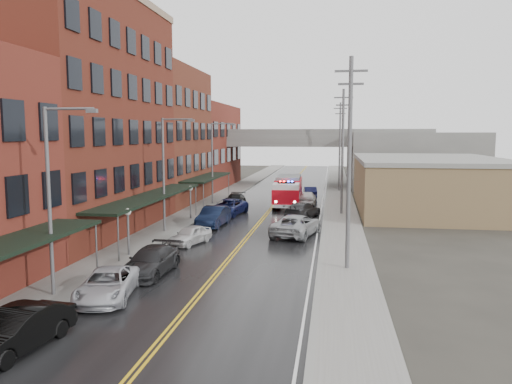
{
  "coord_description": "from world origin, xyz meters",
  "views": [
    {
      "loc": [
        6.28,
        -13.35,
        7.74
      ],
      "look_at": [
        0.05,
        27.17,
        3.0
      ],
      "focal_mm": 35.0,
      "sensor_mm": 36.0,
      "label": 1
    }
  ],
  "objects": [
    {
      "name": "parked_car_right_0",
      "position": [
        3.61,
        24.39,
        0.82
      ],
      "size": [
        4.03,
        6.4,
        1.65
      ],
      "primitive_type": "imported",
      "rotation": [
        0.0,
        0.0,
        2.91
      ],
      "color": "#9B9FA3",
      "rests_on": "ground"
    },
    {
      "name": "parked_car_left_3",
      "position": [
        -3.6,
        12.48,
        0.74
      ],
      "size": [
        2.32,
        5.22,
        1.49
      ],
      "primitive_type": "imported",
      "rotation": [
        0.0,
        0.0,
        -0.05
      ],
      "color": "black",
      "rests_on": "ground"
    },
    {
      "name": "parked_car_right_1",
      "position": [
        3.6,
        32.81,
        0.73
      ],
      "size": [
        3.63,
        5.44,
        1.46
      ],
      "primitive_type": "imported",
      "rotation": [
        0.0,
        0.0,
        2.8
      ],
      "color": "#2B2C2E",
      "rests_on": "ground"
    },
    {
      "name": "parked_car_left_6",
      "position": [
        -3.6,
        33.2,
        0.77
      ],
      "size": [
        3.44,
        5.88,
        1.54
      ],
      "primitive_type": "imported",
      "rotation": [
        0.0,
        0.0,
        -0.17
      ],
      "color": "#131B4A",
      "rests_on": "ground"
    },
    {
      "name": "curb_left",
      "position": [
        -5.65,
        30.0,
        0.07
      ],
      "size": [
        0.3,
        160.0,
        0.15
      ],
      "primitive_type": "cube",
      "color": "gray",
      "rests_on": "ground"
    },
    {
      "name": "utility_pole_2",
      "position": [
        7.2,
        55.0,
        6.31
      ],
      "size": [
        1.8,
        0.24,
        12.0
      ],
      "color": "#59595B",
      "rests_on": "ground"
    },
    {
      "name": "street_lamp_0",
      "position": [
        -6.55,
        8.0,
        5.19
      ],
      "size": [
        2.64,
        0.22,
        9.0
      ],
      "color": "#59595B",
      "rests_on": "ground"
    },
    {
      "name": "right_far_block",
      "position": [
        18.0,
        70.0,
        4.0
      ],
      "size": [
        18.0,
        30.0,
        8.0
      ],
      "primitive_type": "cube",
      "color": "slate",
      "rests_on": "ground"
    },
    {
      "name": "fire_truck",
      "position": [
        1.55,
        40.17,
        1.74
      ],
      "size": [
        3.73,
        8.86,
        3.2
      ],
      "rotation": [
        0.0,
        0.0,
        0.03
      ],
      "color": "#B90815",
      "rests_on": "ground"
    },
    {
      "name": "curb_right",
      "position": [
        5.65,
        30.0,
        0.07
      ],
      "size": [
        0.3,
        160.0,
        0.15
      ],
      "primitive_type": "cube",
      "color": "gray",
      "rests_on": "ground"
    },
    {
      "name": "tan_building",
      "position": [
        16.0,
        40.0,
        2.5
      ],
      "size": [
        14.0,
        22.0,
        5.0
      ],
      "primitive_type": "cube",
      "color": "brown",
      "rests_on": "ground"
    },
    {
      "name": "parked_car_left_4",
      "position": [
        -3.6,
        20.25,
        0.66
      ],
      "size": [
        2.68,
        4.18,
        1.32
      ],
      "primitive_type": "imported",
      "rotation": [
        0.0,
        0.0,
        -0.31
      ],
      "color": "silver",
      "rests_on": "ground"
    },
    {
      "name": "brick_building_c",
      "position": [
        -13.3,
        40.5,
        7.5
      ],
      "size": [
        9.0,
        15.0,
        15.0
      ],
      "primitive_type": "cube",
      "color": "#5C2E1B",
      "rests_on": "ground"
    },
    {
      "name": "road",
      "position": [
        0.0,
        30.0,
        0.01
      ],
      "size": [
        11.0,
        160.0,
        0.02
      ],
      "primitive_type": "cube",
      "color": "black",
      "rests_on": "ground"
    },
    {
      "name": "brick_building_b",
      "position": [
        -13.3,
        23.0,
        9.0
      ],
      "size": [
        9.0,
        20.0,
        18.0
      ],
      "primitive_type": "cube",
      "color": "#561F16",
      "rests_on": "ground"
    },
    {
      "name": "sidewalk_right",
      "position": [
        7.3,
        30.0,
        0.07
      ],
      "size": [
        3.0,
        160.0,
        0.15
      ],
      "primitive_type": "cube",
      "color": "slate",
      "rests_on": "ground"
    },
    {
      "name": "street_lamp_2",
      "position": [
        -6.55,
        40.0,
        5.19
      ],
      "size": [
        2.64,
        0.22,
        9.0
      ],
      "color": "#59595B",
      "rests_on": "ground"
    },
    {
      "name": "utility_pole_0",
      "position": [
        7.2,
        15.0,
        6.31
      ],
      "size": [
        1.8,
        0.24,
        12.0
      ],
      "color": "#59595B",
      "rests_on": "ground"
    },
    {
      "name": "parked_car_right_3",
      "position": [
        3.6,
        47.8,
        0.7
      ],
      "size": [
        1.93,
        4.37,
        1.4
      ],
      "primitive_type": "imported",
      "rotation": [
        0.0,
        0.0,
        3.25
      ],
      "color": "#0E1034",
      "rests_on": "ground"
    },
    {
      "name": "parked_car_left_5",
      "position": [
        -3.6,
        27.2,
        0.84
      ],
      "size": [
        2.07,
        5.18,
        1.68
      ],
      "primitive_type": "imported",
      "rotation": [
        0.0,
        0.0,
        -0.06
      ],
      "color": "black",
      "rests_on": "ground"
    },
    {
      "name": "parked_car_left_7",
      "position": [
        -4.11,
        39.19,
        0.67
      ],
      "size": [
        1.95,
        4.67,
        1.35
      ],
      "primitive_type": "imported",
      "rotation": [
        0.0,
        0.0,
        0.01
      ],
      "color": "black",
      "rests_on": "ground"
    },
    {
      "name": "globe_lamp_1",
      "position": [
        -6.4,
        16.0,
        2.31
      ],
      "size": [
        0.44,
        0.44,
        3.12
      ],
      "color": "#59595B",
      "rests_on": "ground"
    },
    {
      "name": "awning_2",
      "position": [
        -7.49,
        40.5,
        2.99
      ],
      "size": [
        2.6,
        13.0,
        3.09
      ],
      "color": "black",
      "rests_on": "ground"
    },
    {
      "name": "brick_building_far",
      "position": [
        -13.3,
        58.0,
        6.0
      ],
      "size": [
        9.0,
        20.0,
        12.0
      ],
      "primitive_type": "cube",
      "color": "maroon",
      "rests_on": "ground"
    },
    {
      "name": "parked_car_left_2",
      "position": [
        -4.15,
        8.22,
        0.69
      ],
      "size": [
        3.19,
        5.33,
        1.39
      ],
      "primitive_type": "imported",
      "rotation": [
        0.0,
        0.0,
        0.19
      ],
      "color": "#B4B5BC",
      "rests_on": "ground"
    },
    {
      "name": "sidewalk_left",
      "position": [
        -7.3,
        30.0,
        0.07
      ],
      "size": [
        3.0,
        160.0,
        0.15
      ],
      "primitive_type": "cube",
      "color": "slate",
      "rests_on": "ground"
    },
    {
      "name": "parked_car_left_1",
      "position": [
        -4.78,
        2.29,
        0.77
      ],
      "size": [
        2.24,
        4.85,
        1.54
      ],
      "primitive_type": "imported",
      "rotation": [
        0.0,
        0.0,
        -0.13
      ],
      "color": "black",
      "rests_on": "ground"
    },
    {
      "name": "overpass",
      "position": [
        0.0,
        62.0,
        5.99
      ],
      "size": [
        40.0,
        10.0,
        7.5
      ],
      "color": "slate",
      "rests_on": "ground"
    },
    {
      "name": "utility_pole_1",
      "position": [
        7.2,
        35.0,
        6.31
      ],
      "size": [
        1.8,
        0.24,
        12.0
      ],
      "color": "#59595B",
      "rests_on": "ground"
    },
    {
      "name": "parked_car_right_2",
      "position": [
        3.6,
        41.8,
        0.76
      ],
      "size": [
        1.84,
        4.46,
        1.51
      ],
      "primitive_type": "imported",
      "rotation": [
        0.0,
        0.0,
        3.13
      ],
      "color": "silver",
      "rests_on": "ground"
    },
    {
      "name": "awning_1",
      "position": [
        -7.49,
        23.0,
        2.99
      ],
      "size": [
        2.6,
        18.0,
        3.09
      ],
      "color": "black",
      "rests_on": "ground"
    },
    {
      "name": "globe_lamp_2",
      "position": [
        -6.4,
        30.0,
        2.31
      ],
      "size": [
        0.44,
        0.44,
        3.12
      ],
      "color": "#59595B",
      "rests_on": "ground"
    },
    {
      "name": "street_lamp_1",
      "position": [
        -6.55,
        24.0,
        5.19
      ],
      "size": [
        2.64,
        0.22,
        9.0
      ],
      "color": "#59595B",
      "rests_on": "ground"
    }
  ]
}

